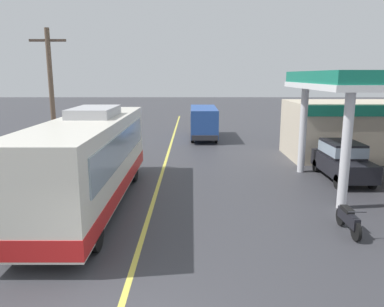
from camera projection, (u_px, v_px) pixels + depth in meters
ground at (171, 147)px, 26.30m from camera, size 120.00×120.00×0.00m
lane_divider_stripe at (166, 163)px, 21.40m from camera, size 0.16×50.00×0.01m
coach_bus_main at (91, 161)px, 14.16m from camera, size 2.60×11.04×3.69m
gas_station_roadside at (364, 118)px, 20.33m from camera, size 9.10×11.95×5.10m
car_at_pump at (343, 159)px, 17.86m from camera, size 1.70×4.20×1.82m
minibus_opposing_lane at (204, 120)px, 29.43m from camera, size 2.04×6.13×2.44m
motorcycle_parked_forecourt at (349, 219)px, 11.84m from camera, size 0.55×1.80×0.92m
pedestrian_near_pump at (324, 152)px, 19.78m from camera, size 0.55×0.22×1.66m
utility_pole_roadside at (53, 98)px, 18.91m from camera, size 1.80×0.24×7.20m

